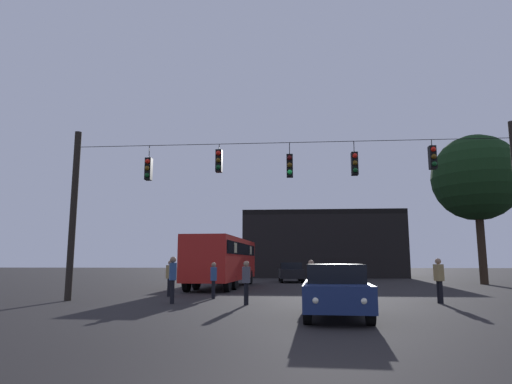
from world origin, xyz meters
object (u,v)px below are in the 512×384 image
object	(u,v)px
car_far_left	(291,272)
pedestrian_crossing_right	(246,280)
pedestrian_far_side	(311,279)
tree_left_silhouette	(476,178)
pedestrian_trailing	(214,278)
city_bus	(223,257)
pedestrian_crossing_left	(439,278)
pedestrian_crossing_center	(173,277)
car_near_right	(336,289)
pedestrian_near_bus	(170,276)

from	to	relation	value
car_far_left	pedestrian_crossing_right	distance (m)	18.60
pedestrian_far_side	tree_left_silhouette	distance (m)	21.16
pedestrian_trailing	pedestrian_far_side	size ratio (longest dim) A/B	0.94
city_bus	pedestrian_far_side	distance (m)	11.51
car_far_left	pedestrian_crossing_left	distance (m)	18.30
pedestrian_crossing_left	pedestrian_crossing_center	distance (m)	10.32
city_bus	pedestrian_far_side	world-z (taller)	city_bus
pedestrian_trailing	pedestrian_far_side	distance (m)	4.61
car_near_right	tree_left_silhouette	world-z (taller)	tree_left_silhouette
pedestrian_crossing_left	pedestrian_trailing	world-z (taller)	pedestrian_crossing_left
pedestrian_crossing_right	tree_left_silhouette	xyz separation A→B (m)	(15.23, 16.19, 6.73)
car_near_right	pedestrian_crossing_left	distance (m)	6.48
pedestrian_crossing_right	pedestrian_trailing	world-z (taller)	pedestrian_crossing_right
pedestrian_crossing_right	car_near_right	bearing A→B (deg)	-50.16
pedestrian_near_bus	pedestrian_trailing	bearing A→B (deg)	-25.58
car_far_left	tree_left_silhouette	distance (m)	15.43
city_bus	tree_left_silhouette	bearing A→B (deg)	16.18
pedestrian_near_bus	pedestrian_trailing	distance (m)	2.48
car_far_left	pedestrian_crossing_center	distance (m)	18.80
car_far_left	pedestrian_crossing_right	size ratio (longest dim) A/B	2.73
pedestrian_crossing_center	pedestrian_crossing_right	world-z (taller)	pedestrian_crossing_center
pedestrian_near_bus	pedestrian_far_side	bearing A→B (deg)	-25.27
city_bus	pedestrian_trailing	bearing A→B (deg)	-83.99
car_near_right	tree_left_silhouette	bearing A→B (deg)	58.18
pedestrian_near_bus	pedestrian_crossing_center	bearing A→B (deg)	-72.96
pedestrian_crossing_right	tree_left_silhouette	size ratio (longest dim) A/B	0.15
pedestrian_crossing_left	pedestrian_trailing	size ratio (longest dim) A/B	1.10
pedestrian_crossing_center	pedestrian_near_bus	world-z (taller)	pedestrian_crossing_center
pedestrian_crossing_center	tree_left_silhouette	xyz separation A→B (m)	(18.12, 15.92, 6.62)
car_far_left	pedestrian_crossing_left	world-z (taller)	pedestrian_crossing_left
pedestrian_near_bus	pedestrian_trailing	world-z (taller)	pedestrian_near_bus
pedestrian_crossing_center	pedestrian_crossing_right	xyz separation A→B (m)	(2.89, -0.27, -0.11)
pedestrian_crossing_center	car_near_right	bearing A→B (deg)	-33.19
car_near_right	city_bus	bearing A→B (deg)	110.90
pedestrian_crossing_left	pedestrian_crossing_right	bearing A→B (deg)	-170.99
pedestrian_crossing_left	pedestrian_trailing	xyz separation A→B (m)	(-9.11, 1.50, -0.10)
pedestrian_crossing_center	pedestrian_far_side	distance (m)	5.36
pedestrian_crossing_left	pedestrian_crossing_right	size ratio (longest dim) A/B	1.06
pedestrian_crossing_right	pedestrian_trailing	size ratio (longest dim) A/B	1.04
car_far_left	tree_left_silhouette	xyz separation A→B (m)	(13.63, -2.34, 6.84)
pedestrian_crossing_center	pedestrian_crossing_left	bearing A→B (deg)	5.02
city_bus	car_near_right	bearing A→B (deg)	-69.10
pedestrian_crossing_center	car_far_left	bearing A→B (deg)	76.20
car_near_right	tree_left_silhouette	xyz separation A→B (m)	(12.26, 19.75, 6.84)
car_far_left	pedestrian_trailing	world-z (taller)	pedestrian_trailing
pedestrian_trailing	tree_left_silhouette	world-z (taller)	tree_left_silhouette
car_near_right	pedestrian_crossing_left	xyz separation A→B (m)	(4.42, 4.74, 0.18)
car_near_right	pedestrian_crossing_center	world-z (taller)	pedestrian_crossing_center
pedestrian_crossing_left	pedestrian_far_side	bearing A→B (deg)	-174.75
pedestrian_crossing_right	pedestrian_far_side	bearing A→B (deg)	16.32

